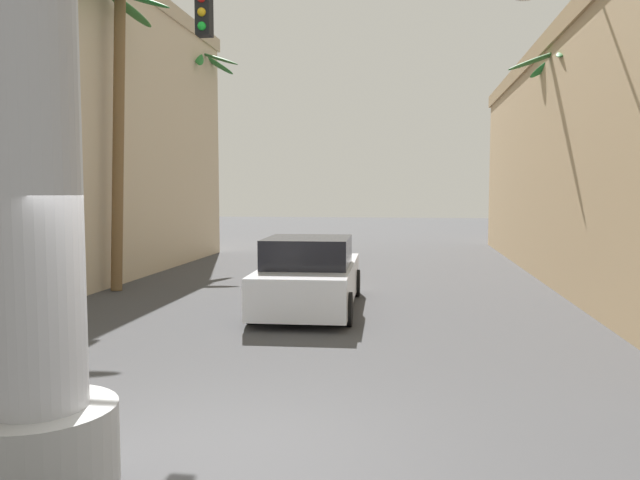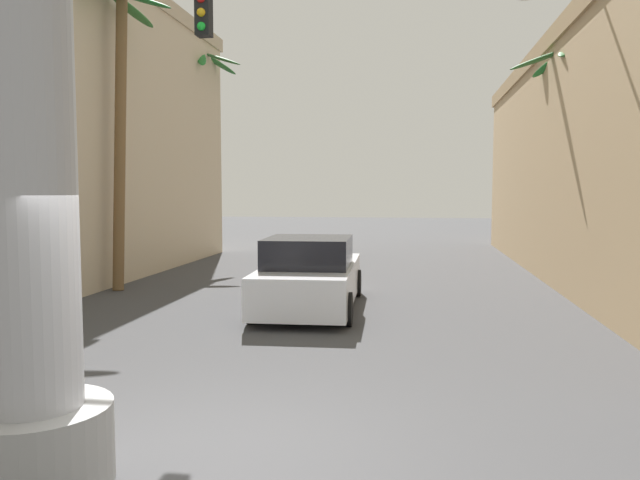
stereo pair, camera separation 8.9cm
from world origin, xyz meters
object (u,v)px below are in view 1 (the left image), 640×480
object	(u,v)px
car_lead	(310,277)
palm_tree_mid_left	(112,88)
traffic_light_mast	(54,93)
palm_tree_mid_right	(565,139)
palm_tree_far_left	(198,120)
street_lamp	(603,114)

from	to	relation	value
car_lead	palm_tree_mid_left	world-z (taller)	palm_tree_mid_left
traffic_light_mast	palm_tree_mid_right	bearing A→B (deg)	37.03
palm_tree_mid_left	palm_tree_mid_right	bearing A→B (deg)	13.06
palm_tree_mid_right	palm_tree_far_left	world-z (taller)	palm_tree_far_left
street_lamp	palm_tree_mid_right	world-z (taller)	street_lamp
traffic_light_mast	palm_tree_mid_right	xyz separation A→B (m)	(10.13, 7.64, -0.26)
street_lamp	traffic_light_mast	distance (m)	10.48
palm_tree_far_left	palm_tree_mid_right	bearing A→B (deg)	-24.46
palm_tree_mid_right	palm_tree_far_left	distance (m)	13.39
palm_tree_far_left	car_lead	bearing A→B (deg)	-59.72
traffic_light_mast	palm_tree_far_left	xyz separation A→B (m)	(-2.00, 13.16, 1.02)
palm_tree_mid_right	palm_tree_mid_left	xyz separation A→B (m)	(-11.53, -2.67, 1.17)
traffic_light_mast	palm_tree_far_left	world-z (taller)	palm_tree_far_left
palm_tree_mid_right	street_lamp	bearing A→B (deg)	-93.41
street_lamp	palm_tree_mid_left	size ratio (longest dim) A/B	0.88
traffic_light_mast	street_lamp	bearing A→B (deg)	19.37
traffic_light_mast	car_lead	bearing A→B (deg)	37.40
palm_tree_mid_left	palm_tree_far_left	distance (m)	8.22
street_lamp	palm_tree_mid_right	bearing A→B (deg)	86.59
traffic_light_mast	palm_tree_mid_left	size ratio (longest dim) A/B	0.78
street_lamp	palm_tree_mid_left	bearing A→B (deg)	172.46
street_lamp	palm_tree_far_left	world-z (taller)	palm_tree_far_left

